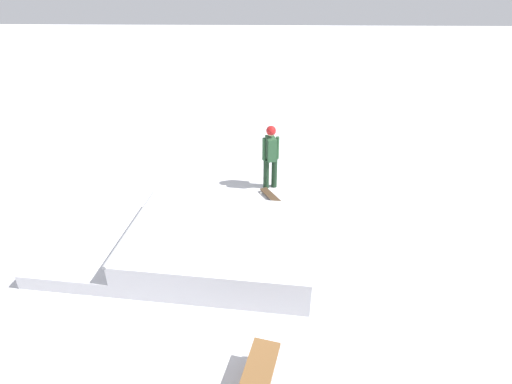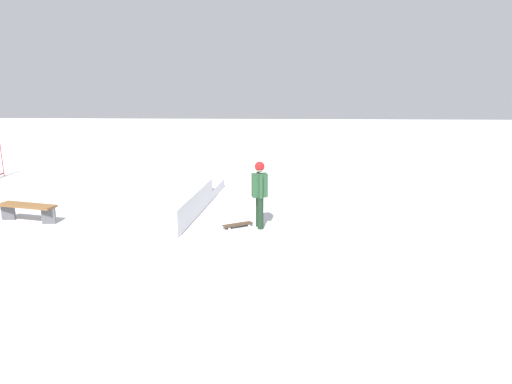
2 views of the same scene
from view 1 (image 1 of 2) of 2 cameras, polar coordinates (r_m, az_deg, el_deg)
The scene contains 4 objects.
ground_plane at distance 8.72m, azimuth -2.65°, elevation -8.62°, with size 60.00×60.00×0.00m, color silver.
skate_ramp at distance 8.51m, azimuth -7.97°, elevation -7.34°, with size 5.64×3.15×0.74m.
skater at distance 10.62m, azimuth 2.02°, elevation 5.43°, with size 0.43×0.42×1.73m.
skateboard at distance 10.55m, azimuth 1.99°, elevation -0.46°, with size 0.56×0.80×0.09m.
Camera 1 is at (-0.56, 6.75, 5.48)m, focal length 29.16 mm.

